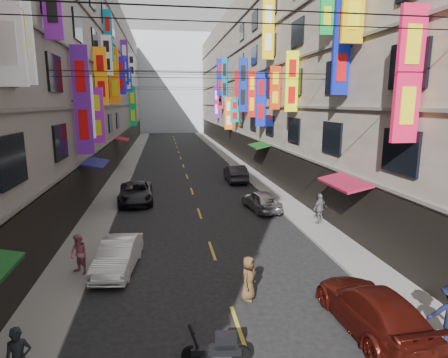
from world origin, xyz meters
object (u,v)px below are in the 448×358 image
object	(u,v)px
car_right_near	(373,309)
car_right_mid	(261,200)
scooter_crossing	(217,348)
scooter_far_right	(266,207)
car_left_far	(136,193)
car_left_mid	(118,255)
pedestrian_lfar	(79,254)
pedestrian_crossing	(248,278)
pedestrian_rfar	(320,209)
car_right_far	(235,173)

from	to	relation	value
car_right_near	car_right_mid	distance (m)	12.90
scooter_crossing	car_right_near	world-z (taller)	car_right_near
scooter_far_right	car_right_near	size ratio (longest dim) A/B	0.37
car_left_far	car_right_mid	distance (m)	8.55
car_left_mid	car_right_near	world-z (taller)	car_right_near
car_right_near	scooter_far_right	bearing A→B (deg)	-92.26
scooter_far_right	car_right_mid	world-z (taller)	car_right_mid
scooter_crossing	car_left_far	world-z (taller)	car_left_far
pedestrian_lfar	pedestrian_crossing	distance (m)	6.66
car_right_mid	pedestrian_crossing	size ratio (longest dim) A/B	2.43
car_left_far	car_right_mid	bearing A→B (deg)	-24.57
scooter_crossing	car_left_mid	xyz separation A→B (m)	(-3.15, 6.15, 0.19)
scooter_far_right	car_right_mid	size ratio (longest dim) A/B	0.46
pedestrian_lfar	pedestrian_rfar	size ratio (longest dim) A/B	0.94
car_left_far	pedestrian_crossing	distance (m)	14.56
car_right_near	car_left_mid	bearing A→B (deg)	-36.13
car_right_far	car_right_near	bearing A→B (deg)	90.52
car_left_mid	pedestrian_crossing	xyz separation A→B (m)	(4.66, -3.08, 0.14)
car_right_far	car_left_mid	bearing A→B (deg)	64.88
pedestrian_rfar	pedestrian_crossing	size ratio (longest dim) A/B	1.09
pedestrian_lfar	pedestrian_rfar	world-z (taller)	pedestrian_rfar
car_left_far	pedestrian_rfar	xyz separation A→B (m)	(10.33, -6.65, 0.29)
car_right_far	pedestrian_crossing	size ratio (longest dim) A/B	2.83
car_right_far	pedestrian_rfar	distance (m)	12.62
car_left_mid	car_right_near	size ratio (longest dim) A/B	0.82
scooter_far_right	car_left_mid	xyz separation A→B (m)	(-8.01, -6.69, 0.19)
car_left_far	car_right_mid	size ratio (longest dim) A/B	1.29
car_left_far	car_right_mid	world-z (taller)	car_left_far
car_right_mid	pedestrian_lfar	size ratio (longest dim) A/B	2.38
car_right_near	pedestrian_crossing	xyz separation A→B (m)	(-3.22, 2.33, 0.10)
car_left_far	pedestrian_lfar	bearing A→B (deg)	-99.67
car_left_mid	car_right_far	world-z (taller)	car_right_far
scooter_crossing	car_right_far	size ratio (longest dim) A/B	0.41
car_right_mid	pedestrian_crossing	world-z (taller)	pedestrian_crossing
car_right_mid	car_left_mid	bearing A→B (deg)	35.37
car_right_mid	pedestrian_rfar	world-z (taller)	pedestrian_rfar
scooter_far_right	car_right_near	world-z (taller)	car_right_near
car_left_mid	car_right_far	size ratio (longest dim) A/B	0.87
scooter_far_right	car_right_near	xyz separation A→B (m)	(-0.13, -12.11, 0.23)
scooter_crossing	scooter_far_right	size ratio (longest dim) A/B	1.04
pedestrian_rfar	car_right_mid	bearing A→B (deg)	-80.48
scooter_far_right	car_right_far	bearing A→B (deg)	-109.22
scooter_crossing	pedestrian_rfar	xyz separation A→B (m)	(7.18, 10.20, 0.52)
scooter_far_right	scooter_crossing	bearing A→B (deg)	49.97
pedestrian_crossing	pedestrian_lfar	bearing A→B (deg)	99.36
scooter_crossing	car_right_mid	world-z (taller)	car_right_mid
scooter_far_right	car_left_far	bearing A→B (deg)	-45.88
scooter_crossing	car_left_far	size ratio (longest dim) A/B	0.37
car_left_mid	pedestrian_rfar	xyz separation A→B (m)	(10.33, 4.05, 0.33)
scooter_far_right	car_left_far	world-z (taller)	car_left_far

